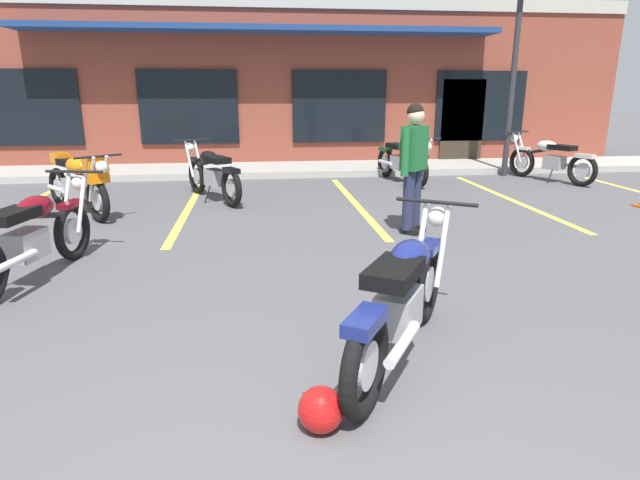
# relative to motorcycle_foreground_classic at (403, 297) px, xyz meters

# --- Properties ---
(ground_plane) EXTENTS (80.00, 80.00, 0.00)m
(ground_plane) POSITION_rel_motorcycle_foreground_classic_xyz_m (-0.71, 1.58, -0.46)
(ground_plane) COLOR #515154
(sidewalk_kerb) EXTENTS (22.00, 1.80, 0.14)m
(sidewalk_kerb) POSITION_rel_motorcycle_foreground_classic_xyz_m (-0.71, 8.90, -0.39)
(sidewalk_kerb) COLOR #A8A59E
(sidewalk_kerb) RESTS_ON ground_plane
(brick_storefront_building) EXTENTS (17.91, 6.78, 3.95)m
(brick_storefront_building) POSITION_rel_motorcycle_foreground_classic_xyz_m (-0.71, 12.70, 1.52)
(brick_storefront_building) COLOR brown
(brick_storefront_building) RESTS_ON ground_plane
(painted_stall_lines) EXTENTS (13.84, 4.80, 0.01)m
(painted_stall_lines) POSITION_rel_motorcycle_foreground_classic_xyz_m (-0.71, 5.30, -0.46)
(painted_stall_lines) COLOR #DBCC4C
(painted_stall_lines) RESTS_ON ground_plane
(motorcycle_foreground_classic) EXTENTS (1.35, 1.86, 0.98)m
(motorcycle_foreground_classic) POSITION_rel_motorcycle_foreground_classic_xyz_m (0.00, 0.00, 0.00)
(motorcycle_foreground_classic) COLOR black
(motorcycle_foreground_classic) RESTS_ON ground_plane
(motorcycle_red_sportbike) EXTENTS (0.79, 2.09, 0.98)m
(motorcycle_red_sportbike) POSITION_rel_motorcycle_foreground_classic_xyz_m (-3.17, 1.98, 0.00)
(motorcycle_red_sportbike) COLOR black
(motorcycle_red_sportbike) RESTS_ON ground_plane
(motorcycle_black_cruiser) EXTENTS (1.13, 1.98, 0.98)m
(motorcycle_black_cruiser) POSITION_rel_motorcycle_foreground_classic_xyz_m (5.09, 7.01, 0.00)
(motorcycle_black_cruiser) COLOR black
(motorcycle_black_cruiser) RESTS_ON ground_plane
(motorcycle_silver_naked) EXTENTS (1.53, 1.76, 0.98)m
(motorcycle_silver_naked) POSITION_rel_motorcycle_foreground_classic_xyz_m (-3.61, 4.88, 0.07)
(motorcycle_silver_naked) COLOR black
(motorcycle_silver_naked) RESTS_ON ground_plane
(motorcycle_blue_standard) EXTENTS (0.86, 2.08, 0.98)m
(motorcycle_blue_standard) POSITION_rel_motorcycle_foreground_classic_xyz_m (1.99, 7.23, 0.00)
(motorcycle_blue_standard) COLOR black
(motorcycle_blue_standard) RESTS_ON ground_plane
(motorcycle_green_cafe_racer) EXTENTS (1.25, 1.92, 0.98)m
(motorcycle_green_cafe_racer) POSITION_rel_motorcycle_foreground_classic_xyz_m (-1.73, 5.87, 0.00)
(motorcycle_green_cafe_racer) COLOR black
(motorcycle_green_cafe_racer) RESTS_ON ground_plane
(person_in_shorts_foreground) EXTENTS (0.48, 0.51, 1.68)m
(person_in_shorts_foreground) POSITION_rel_motorcycle_foreground_classic_xyz_m (1.05, 3.33, 0.49)
(person_in_shorts_foreground) COLOR black
(person_in_shorts_foreground) RESTS_ON ground_plane
(helmet_on_pavement) EXTENTS (0.26, 0.26, 0.26)m
(helmet_on_pavement) POSITION_rel_motorcycle_foreground_classic_xyz_m (-0.66, -0.75, -0.33)
(helmet_on_pavement) COLOR #B71414
(helmet_on_pavement) RESTS_ON ground_plane
(parking_lot_lamp_post) EXTENTS (0.24, 0.76, 4.66)m
(parking_lot_lamp_post) POSITION_rel_motorcycle_foreground_classic_xyz_m (4.50, 7.68, 2.58)
(parking_lot_lamp_post) COLOR #2D2D33
(parking_lot_lamp_post) RESTS_ON ground_plane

